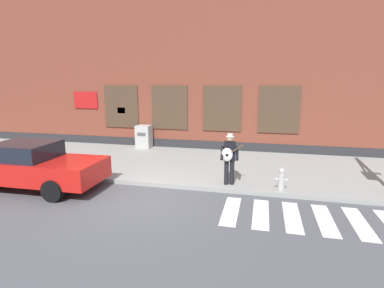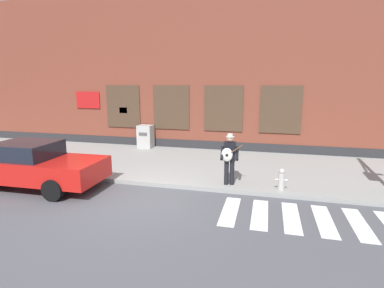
{
  "view_description": "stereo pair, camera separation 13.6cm",
  "coord_description": "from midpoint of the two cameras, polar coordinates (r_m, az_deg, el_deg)",
  "views": [
    {
      "loc": [
        3.33,
        -7.79,
        3.43
      ],
      "look_at": [
        1.11,
        1.49,
        1.47
      ],
      "focal_mm": 28.0,
      "sensor_mm": 36.0,
      "label": 1
    },
    {
      "loc": [
        3.46,
        -7.75,
        3.43
      ],
      "look_at": [
        1.11,
        1.49,
        1.47
      ],
      "focal_mm": 28.0,
      "sensor_mm": 36.0,
      "label": 2
    }
  ],
  "objects": [
    {
      "name": "building_backdrop",
      "position": [
        16.94,
        1.96,
        13.27
      ],
      "size": [
        28.0,
        4.06,
        7.87
      ],
      "color": "brown",
      "rests_on": "ground"
    },
    {
      "name": "red_car",
      "position": [
        11.17,
        -28.48,
        -3.63
      ],
      "size": [
        4.63,
        2.05,
        1.53
      ],
      "color": "red",
      "rests_on": "ground"
    },
    {
      "name": "fire_hydrant",
      "position": [
        9.78,
        16.28,
        -6.44
      ],
      "size": [
        0.38,
        0.2,
        0.7
      ],
      "color": "#B2ADA8",
      "rests_on": "sidewalk"
    },
    {
      "name": "sidewalk",
      "position": [
        12.71,
        -2.52,
        -3.77
      ],
      "size": [
        28.0,
        5.63,
        0.14
      ],
      "color": "gray",
      "rests_on": "ground"
    },
    {
      "name": "ground_plane",
      "position": [
        9.15,
        -9.54,
        -10.61
      ],
      "size": [
        160.0,
        160.0,
        0.0
      ],
      "primitive_type": "plane",
      "color": "#4C4C51"
    },
    {
      "name": "busker",
      "position": [
        9.76,
        6.71,
        -2.34
      ],
      "size": [
        0.73,
        0.56,
        1.7
      ],
      "color": "black",
      "rests_on": "sidewalk"
    },
    {
      "name": "crosswalk",
      "position": [
        8.54,
        23.54,
        -13.08
      ],
      "size": [
        5.2,
        1.9,
        0.01
      ],
      "color": "silver",
      "rests_on": "ground"
    },
    {
      "name": "utility_box",
      "position": [
        15.6,
        -9.38,
        1.41
      ],
      "size": [
        0.73,
        0.67,
        1.16
      ],
      "color": "#ADADA8",
      "rests_on": "sidewalk"
    }
  ]
}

